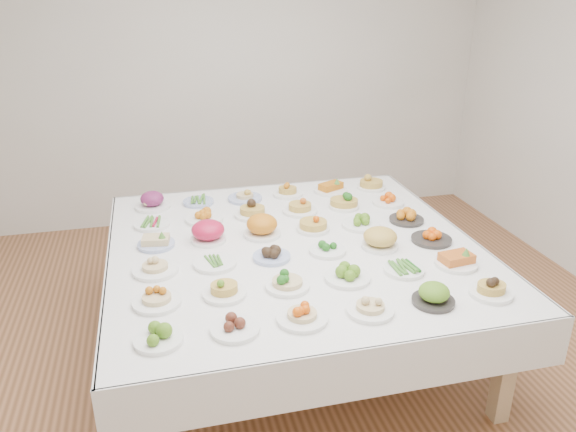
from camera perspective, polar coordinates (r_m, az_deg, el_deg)
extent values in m
plane|color=#9B6440|center=(3.78, 1.28, -13.97)|extent=(5.00, 5.00, 0.00)
cube|color=silver|center=(5.55, -5.53, 13.69)|extent=(5.00, 0.02, 2.80)
cube|color=white|center=(3.51, 0.59, -3.33)|extent=(2.23, 2.23, 0.06)
cube|color=white|center=(4.55, -2.93, 1.42)|extent=(2.25, 0.02, 0.28)
cube|color=white|center=(2.66, 6.84, -15.78)|extent=(2.25, 0.02, 0.28)
cube|color=white|center=(3.96, 16.47, -2.92)|extent=(0.02, 2.25, 0.28)
cube|color=white|center=(3.48, -17.65, -6.74)|extent=(0.02, 2.25, 0.28)
cube|color=tan|center=(2.85, -14.01, -20.25)|extent=(0.09, 0.09, 0.69)
cube|color=tan|center=(3.33, 21.24, -14.13)|extent=(0.09, 0.09, 0.69)
cube|color=tan|center=(4.42, -14.41, -3.71)|extent=(0.09, 0.09, 0.69)
cube|color=tan|center=(4.75, 8.73, -1.36)|extent=(0.09, 0.09, 0.69)
cylinder|color=white|center=(2.66, -13.01, -12.22)|extent=(0.22, 0.22, 0.02)
cylinder|color=white|center=(2.68, -5.40, -11.43)|extent=(0.23, 0.23, 0.02)
cylinder|color=white|center=(2.74, 1.44, -10.41)|extent=(0.25, 0.25, 0.02)
cylinder|color=white|center=(2.83, 8.33, -9.53)|extent=(0.23, 0.23, 0.02)
cylinder|color=#2C2927|center=(2.97, 14.52, -8.43)|extent=(0.21, 0.21, 0.02)
cylinder|color=white|center=(3.13, 19.87, -7.42)|extent=(0.22, 0.22, 0.02)
cylinder|color=white|center=(2.95, -13.14, -8.54)|extent=(0.25, 0.25, 0.02)
cylinder|color=white|center=(2.96, -6.47, -7.87)|extent=(0.23, 0.23, 0.02)
cylinder|color=white|center=(3.01, -0.07, -7.16)|extent=(0.23, 0.23, 0.02)
cylinder|color=white|center=(3.11, 6.04, -6.30)|extent=(0.25, 0.25, 0.02)
cylinder|color=white|center=(3.23, 11.68, -5.43)|extent=(0.23, 0.23, 0.02)
cylinder|color=white|center=(3.38, 16.68, -4.69)|extent=(0.24, 0.24, 0.02)
cylinder|color=white|center=(3.25, -13.31, -5.42)|extent=(0.25, 0.25, 0.02)
cylinder|color=white|center=(3.27, -7.43, -4.83)|extent=(0.25, 0.25, 0.02)
cylinder|color=#4C66B2|center=(3.31, -1.67, -4.23)|extent=(0.22, 0.22, 0.02)
cylinder|color=white|center=(3.39, 4.02, -3.58)|extent=(0.22, 0.22, 0.02)
cylinder|color=white|center=(3.49, 9.28, -3.04)|extent=(0.22, 0.22, 0.02)
cylinder|color=#2C2927|center=(3.64, 14.35, -2.38)|extent=(0.25, 0.25, 0.02)
cylinder|color=#4C66B2|center=(3.56, -13.24, -2.88)|extent=(0.22, 0.22, 0.02)
cylinder|color=white|center=(3.57, -8.08, -2.41)|extent=(0.22, 0.22, 0.02)
cylinder|color=white|center=(3.61, -2.65, -1.86)|extent=(0.24, 0.24, 0.02)
cylinder|color=white|center=(3.68, 2.57, -1.34)|extent=(0.21, 0.21, 0.02)
cylinder|color=white|center=(3.77, 7.42, -0.93)|extent=(0.25, 0.25, 0.02)
cylinder|color=#2C2927|center=(3.90, 11.93, -0.43)|extent=(0.23, 0.23, 0.02)
cylinder|color=white|center=(3.85, -13.64, -0.88)|extent=(0.23, 0.23, 0.02)
cylinder|color=white|center=(3.87, -8.49, -0.34)|extent=(0.25, 0.25, 0.02)
cylinder|color=white|center=(3.91, -3.63, 0.12)|extent=(0.25, 0.25, 0.02)
cylinder|color=white|center=(3.97, 1.22, 0.50)|extent=(0.24, 0.24, 0.02)
cylinder|color=white|center=(4.07, 5.69, 0.96)|extent=(0.21, 0.21, 0.02)
cylinder|color=white|center=(4.18, 10.13, 1.32)|extent=(0.23, 0.23, 0.02)
cylinder|color=white|center=(4.16, -13.57, 0.92)|extent=(0.25, 0.25, 0.02)
cylinder|color=#4C66B2|center=(4.18, -9.09, 1.37)|extent=(0.22, 0.22, 0.02)
cylinder|color=#4C66B2|center=(4.21, -4.40, 1.75)|extent=(0.25, 0.25, 0.02)
cylinder|color=white|center=(4.29, -0.04, 2.21)|extent=(0.22, 0.22, 0.02)
cylinder|color=white|center=(4.37, 4.37, 2.56)|extent=(0.25, 0.25, 0.02)
cylinder|color=white|center=(4.48, 8.44, 2.87)|extent=(0.22, 0.22, 0.02)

